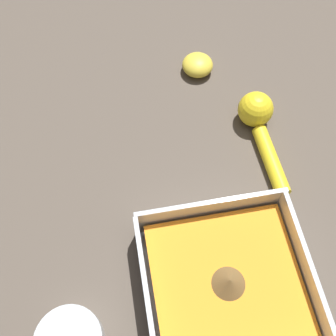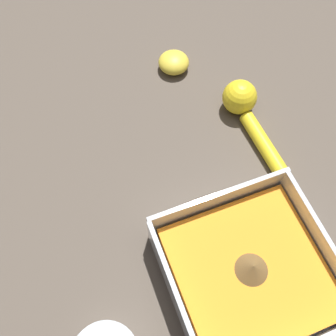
% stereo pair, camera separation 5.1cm
% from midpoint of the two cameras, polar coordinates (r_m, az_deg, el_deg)
% --- Properties ---
extents(ground_plane, '(4.00, 4.00, 0.00)m').
position_cam_midpoint_polar(ground_plane, '(0.55, 7.54, -13.69)').
color(ground_plane, brown).
extents(square_dish, '(0.20, 0.20, 0.07)m').
position_cam_midpoint_polar(square_dish, '(0.53, 8.69, -15.17)').
color(square_dish, silver).
rests_on(square_dish, ground_plane).
extents(lemon_squeezer, '(0.06, 0.17, 0.06)m').
position_cam_midpoint_polar(lemon_squeezer, '(0.64, 8.97, 8.28)').
color(lemon_squeezer, yellow).
rests_on(lemon_squeezer, ground_plane).
extents(lemon_half, '(0.05, 0.05, 0.03)m').
position_cam_midpoint_polar(lemon_half, '(0.71, -1.29, 14.94)').
color(lemon_half, yellow).
rests_on(lemon_half, ground_plane).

